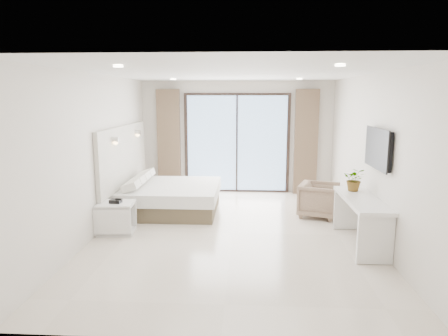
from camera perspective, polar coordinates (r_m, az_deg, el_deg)
The scene contains 8 objects.
ground at distance 7.00m, azimuth 1.18°, elevation -9.25°, with size 6.20×6.20×0.00m, color beige.
room_shell at distance 7.52m, azimuth -0.06°, elevation 4.49°, with size 4.62×6.22×2.72m.
bed at distance 8.30m, azimuth -7.77°, elevation -4.14°, with size 1.95×1.85×0.68m.
nightstand at distance 7.15m, azimuth -15.12°, elevation -6.90°, with size 0.62×0.52×0.54m.
phone at distance 7.04m, azimuth -15.22°, elevation -4.60°, with size 0.18×0.14×0.06m, color black.
console_desk at distance 6.65m, azimuth 19.00°, elevation -5.75°, with size 0.52×1.67×0.77m.
plant at distance 7.00m, azimuth 18.15°, elevation -1.90°, with size 0.35×0.39×0.31m, color #33662D.
armchair at distance 8.04m, azimuth 13.42°, elevation -4.22°, with size 0.71×0.67×0.73m, color #8F7C5D.
Camera 1 is at (0.23, -6.59, 2.33)m, focal length 32.00 mm.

